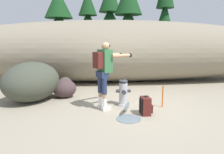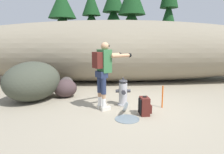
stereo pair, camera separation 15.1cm
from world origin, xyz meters
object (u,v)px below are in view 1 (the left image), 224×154
object	(u,v)px
fire_hydrant	(123,93)
utility_worker	(105,67)
boulder_large	(32,82)
boulder_outlier	(65,83)
spare_backpack	(146,106)
boulder_small	(64,89)
survey_stake	(163,96)
boulder_mid	(38,81)

from	to	relation	value
fire_hydrant	utility_worker	world-z (taller)	utility_worker
fire_hydrant	boulder_large	xyz separation A→B (m)	(-2.66, 0.59, 0.23)
boulder_large	boulder_outlier	distance (m)	1.60
spare_backpack	boulder_outlier	bearing A→B (deg)	126.77
boulder_small	boulder_outlier	bearing A→B (deg)	98.20
utility_worker	spare_backpack	distance (m)	1.41
survey_stake	utility_worker	bearing A→B (deg)	-177.75
spare_backpack	boulder_large	bearing A→B (deg)	152.20
boulder_outlier	survey_stake	world-z (taller)	survey_stake
fire_hydrant	survey_stake	bearing A→B (deg)	-13.42
boulder_large	boulder_small	world-z (taller)	boulder_large
boulder_mid	boulder_small	world-z (taller)	boulder_mid
utility_worker	survey_stake	world-z (taller)	utility_worker
boulder_mid	boulder_outlier	size ratio (longest dim) A/B	1.88
utility_worker	boulder_outlier	distance (m)	2.80
fire_hydrant	boulder_large	size ratio (longest dim) A/B	0.43
boulder_outlier	utility_worker	bearing A→B (deg)	-58.43
fire_hydrant	boulder_mid	size ratio (longest dim) A/B	0.69
fire_hydrant	utility_worker	xyz separation A→B (m)	(-0.52, -0.31, 0.75)
utility_worker	survey_stake	size ratio (longest dim) A/B	2.91
boulder_mid	survey_stake	bearing A→B (deg)	-29.81
fire_hydrant	boulder_small	xyz separation A→B (m)	(-1.77, 0.91, -0.07)
utility_worker	boulder_large	distance (m)	2.38
fire_hydrant	boulder_small	bearing A→B (deg)	152.76
utility_worker	boulder_mid	world-z (taller)	utility_worker
boulder_large	boulder_outlier	xyz separation A→B (m)	(0.74, 1.37, -0.36)
boulder_small	survey_stake	xyz separation A→B (m)	(2.81, -1.16, 0.01)
survey_stake	boulder_small	bearing A→B (deg)	157.58
boulder_outlier	boulder_small	bearing A→B (deg)	-81.80
utility_worker	boulder_mid	bearing A→B (deg)	104.76
boulder_large	boulder_outlier	bearing A→B (deg)	61.48
utility_worker	spare_backpack	size ratio (longest dim) A/B	3.71
boulder_large	boulder_outlier	size ratio (longest dim) A/B	3.00
boulder_large	survey_stake	distance (m)	3.81
boulder_outlier	fire_hydrant	bearing A→B (deg)	-45.61
spare_backpack	boulder_mid	size ratio (longest dim) A/B	0.42
boulder_small	boulder_large	bearing A→B (deg)	-160.25
utility_worker	boulder_large	size ratio (longest dim) A/B	0.97
boulder_small	fire_hydrant	bearing A→B (deg)	-27.24
fire_hydrant	boulder_large	bearing A→B (deg)	167.55
boulder_outlier	boulder_mid	bearing A→B (deg)	177.10
boulder_mid	boulder_large	bearing A→B (deg)	-80.55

